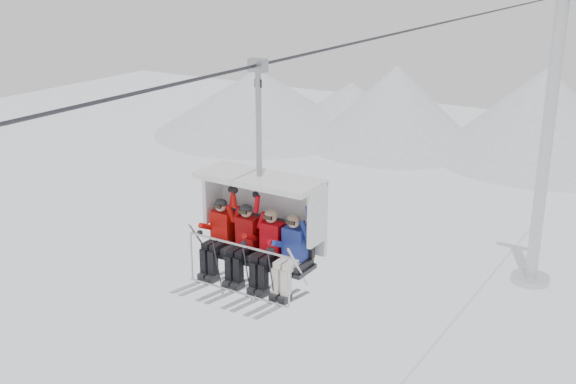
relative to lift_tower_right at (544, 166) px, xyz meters
The scene contains 7 objects.
lift_tower_right is the anchor object (origin of this frame).
haul_cable 23.25m from the lift_tower_right, 90.00° to the right, with size 0.06×0.06×50.00m, color #2E2D33.
chairlift_carrier 23.34m from the lift_tower_right, 90.00° to the right, with size 2.26×1.17×3.98m.
skier_far_left 23.56m from the lift_tower_right, 91.94° to the right, with size 0.39×1.69×1.55m.
skier_center_left 23.54m from the lift_tower_right, 90.55° to the right, with size 0.39×1.69×1.55m.
skier_center_right 23.55m from the lift_tower_right, 89.25° to the right, with size 0.39×1.69×1.55m.
skier_far_right 23.56m from the lift_tower_right, 88.11° to the right, with size 0.39×1.69×1.55m.
Camera 1 is at (6.73, -10.81, 15.11)m, focal length 45.00 mm.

